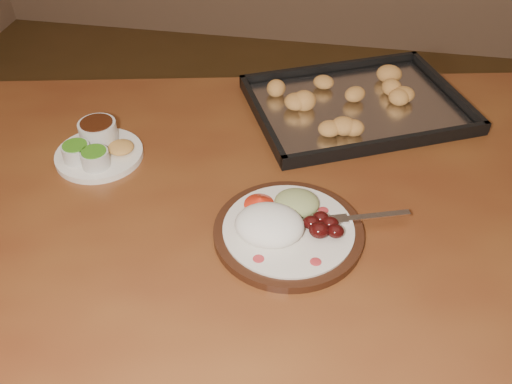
# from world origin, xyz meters

# --- Properties ---
(ground) EXTENTS (4.00, 4.00, 0.00)m
(ground) POSITION_xyz_m (0.00, 0.00, 0.00)
(ground) COLOR brown
(ground) RESTS_ON ground
(dining_table) EXTENTS (1.65, 1.19, 0.75)m
(dining_table) POSITION_xyz_m (-0.13, -0.19, 0.65)
(dining_table) COLOR brown
(dining_table) RESTS_ON ground
(dinner_plate) EXTENTS (0.34, 0.26, 0.06)m
(dinner_plate) POSITION_xyz_m (-0.08, -0.28, 0.77)
(dinner_plate) COLOR black
(dinner_plate) RESTS_ON dining_table
(condiment_saucer) EXTENTS (0.18, 0.18, 0.06)m
(condiment_saucer) POSITION_xyz_m (-0.48, -0.12, 0.77)
(condiment_saucer) COLOR white
(condiment_saucer) RESTS_ON dining_table
(baking_tray) EXTENTS (0.56, 0.50, 0.05)m
(baking_tray) POSITION_xyz_m (0.03, 0.15, 0.77)
(baking_tray) COLOR black
(baking_tray) RESTS_ON dining_table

